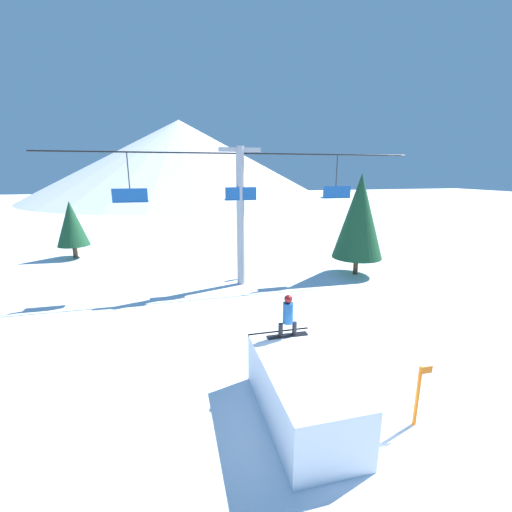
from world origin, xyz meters
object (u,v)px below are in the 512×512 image
object	(u,v)px
snowboarder	(288,315)
pine_tree_near	(359,216)
trail_marker	(418,394)
distant_skier	(240,269)
snow_ramp	(302,392)

from	to	relation	value
snowboarder	pine_tree_near	size ratio (longest dim) A/B	0.21
trail_marker	distant_skier	distance (m)	14.03
pine_tree_near	trail_marker	distance (m)	14.56
snowboarder	pine_tree_near	xyz separation A→B (m)	(8.44, 10.34, 1.55)
distant_skier	snow_ramp	bearing A→B (deg)	-93.90
snowboarder	distant_skier	size ratio (longest dim) A/B	1.12
distant_skier	trail_marker	bearing A→B (deg)	-81.71
distant_skier	snowboarder	bearing A→B (deg)	-93.65
snow_ramp	snowboarder	distance (m)	2.29
trail_marker	distant_skier	bearing A→B (deg)	98.29
pine_tree_near	distant_skier	size ratio (longest dim) A/B	5.37
pine_tree_near	distant_skier	bearing A→B (deg)	173.92
snowboarder	pine_tree_near	distance (m)	13.44
snow_ramp	pine_tree_near	size ratio (longest dim) A/B	0.65
snowboarder	pine_tree_near	bearing A→B (deg)	50.76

